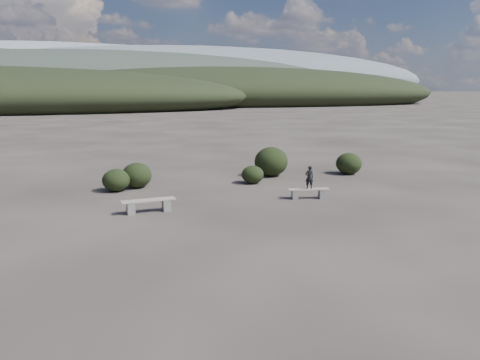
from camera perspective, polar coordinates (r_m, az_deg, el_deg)
name	(u,v)px	position (r m, az deg, el deg)	size (l,w,h in m)	color
ground	(272,237)	(14.20, 3.93, -6.99)	(1200.00, 1200.00, 0.00)	#2C2622
bench_left	(149,205)	(17.17, -11.06, -2.96)	(1.95, 0.52, 0.48)	slate
bench_right	(308,193)	(19.14, 8.33, -1.53)	(1.71, 0.70, 0.42)	slate
seated_person	(309,177)	(19.02, 8.45, 0.32)	(0.34, 0.22, 0.93)	black
shrub_a	(116,180)	(21.00, -14.87, -0.03)	(1.19, 1.19, 0.97)	black
shrub_b	(137,175)	(21.53, -12.47, 0.57)	(1.32, 1.32, 1.13)	black
shrub_c	(253,175)	(22.01, 1.55, 0.67)	(1.05, 1.05, 0.84)	black
shrub_d	(271,162)	(23.88, 3.82, 2.26)	(1.70, 1.70, 1.49)	black
shrub_e	(349,164)	(25.06, 13.12, 1.97)	(1.33, 1.33, 1.11)	black
mountain_ridges	(81,79)	(351.63, -18.87, 11.55)	(500.00, 400.00, 56.00)	black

